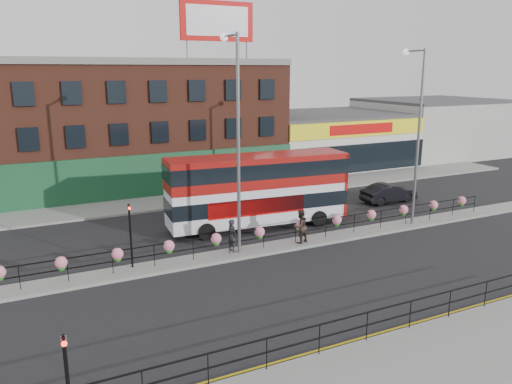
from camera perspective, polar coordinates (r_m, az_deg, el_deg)
name	(u,v)px	position (r m, az deg, el deg)	size (l,w,h in m)	color
ground	(280,248)	(27.71, 2.73, -6.36)	(120.00, 120.00, 0.00)	black
south_pavement	(448,355)	(19.08, 21.11, -17.00)	(60.00, 4.00, 0.15)	gray
north_pavement	(204,198)	(38.18, -5.93, -0.63)	(60.00, 4.00, 0.15)	gray
median	(280,246)	(27.69, 2.74, -6.22)	(60.00, 1.60, 0.15)	gray
yellow_line_inner	(401,327)	(20.50, 16.28, -14.56)	(60.00, 0.10, 0.01)	gold
yellow_line_outer	(405,329)	(20.38, 16.63, -14.75)	(60.00, 0.10, 0.01)	gold
brick_building	(125,124)	(43.81, -14.70, 7.58)	(25.00, 12.21, 10.30)	brown
supermarket	(324,139)	(51.82, 7.79, 6.04)	(15.00, 12.25, 5.30)	silver
warehouse_east	(431,127)	(61.21, 19.42, 7.04)	(14.50, 12.00, 6.30)	#9F9F9A
billboard	(217,21)	(40.82, -4.46, 18.88)	(6.00, 0.29, 4.40)	#B80605
median_railing	(280,230)	(27.37, 2.76, -4.31)	(30.04, 0.56, 1.23)	black
south_railing	(367,320)	(18.61, 12.61, -14.06)	(20.04, 0.05, 1.12)	black
double_decker_bus	(258,183)	(30.50, 0.27, 0.99)	(11.38, 3.57, 4.53)	silver
car	(389,193)	(38.04, 14.94, -0.11)	(4.28, 1.55, 1.40)	black
pedestrian_a	(232,235)	(26.46, -2.73, -4.98)	(0.56, 0.73, 1.77)	black
pedestrian_b	(300,226)	(27.82, 5.08, -3.93)	(1.08, 0.94, 1.90)	#30231E
lamp_column_west	(236,126)	(25.33, -2.31, 7.52)	(0.40, 1.96, 11.19)	slate
lamp_column_east	(416,123)	(31.85, 17.85, 7.57)	(0.38, 1.87, 10.63)	slate
traffic_light_south	(66,367)	(13.76, -20.86, -18.20)	(0.15, 0.28, 3.65)	black
traffic_light_median	(130,222)	(24.66, -14.23, -3.32)	(0.15, 0.28, 3.65)	black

